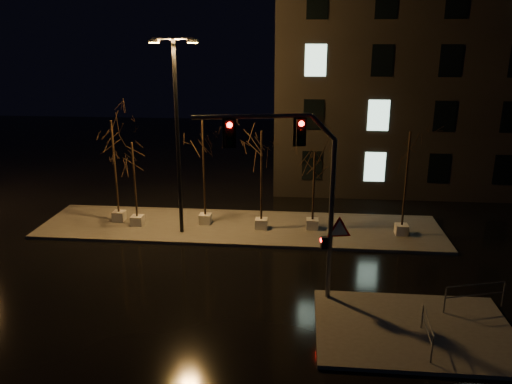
# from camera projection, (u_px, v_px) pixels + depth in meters

# --- Properties ---
(ground) EXTENTS (90.00, 90.00, 0.00)m
(ground) POSITION_uv_depth(u_px,v_px,m) (223.00, 278.00, 21.91)
(ground) COLOR black
(ground) RESTS_ON ground
(median) EXTENTS (22.00, 5.00, 0.15)m
(median) POSITION_uv_depth(u_px,v_px,m) (240.00, 227.00, 27.59)
(median) COLOR #494641
(median) RESTS_ON ground
(sidewalk_corner) EXTENTS (7.00, 5.00, 0.15)m
(sidewalk_corner) POSITION_uv_depth(u_px,v_px,m) (414.00, 330.00, 17.88)
(sidewalk_corner) COLOR #494641
(sidewalk_corner) RESTS_ON ground
(building) EXTENTS (25.00, 12.00, 15.00)m
(building) POSITION_uv_depth(u_px,v_px,m) (454.00, 76.00, 35.57)
(building) COLOR black
(building) RESTS_ON ground
(tree_0) EXTENTS (1.80, 1.80, 5.87)m
(tree_0) POSITION_uv_depth(u_px,v_px,m) (113.00, 144.00, 27.08)
(tree_0) COLOR beige
(tree_0) RESTS_ON median
(tree_1) EXTENTS (1.80, 1.80, 4.80)m
(tree_1) POSITION_uv_depth(u_px,v_px,m) (133.00, 161.00, 26.61)
(tree_1) COLOR beige
(tree_1) RESTS_ON median
(tree_2) EXTENTS (1.80, 1.80, 5.96)m
(tree_2) POSITION_uv_depth(u_px,v_px,m) (203.00, 144.00, 26.62)
(tree_2) COLOR beige
(tree_2) RESTS_ON median
(tree_3) EXTENTS (1.80, 1.80, 5.51)m
(tree_3) POSITION_uv_depth(u_px,v_px,m) (261.00, 153.00, 26.00)
(tree_3) COLOR beige
(tree_3) RESTS_ON median
(tree_4) EXTENTS (1.80, 1.80, 4.37)m
(tree_4) POSITION_uv_depth(u_px,v_px,m) (314.00, 170.00, 26.22)
(tree_4) COLOR beige
(tree_4) RESTS_ON median
(tree_5) EXTENTS (1.80, 1.80, 5.64)m
(tree_5) POSITION_uv_depth(u_px,v_px,m) (408.00, 155.00, 25.13)
(tree_5) COLOR beige
(tree_5) RESTS_ON median
(traffic_signal_mast) EXTENTS (5.93, 1.30, 7.36)m
(traffic_signal_mast) POSITION_uv_depth(u_px,v_px,m) (301.00, 182.00, 18.47)
(traffic_signal_mast) COLOR #595B61
(traffic_signal_mast) RESTS_ON sidewalk_corner
(streetlight_main) EXTENTS (2.49, 0.65, 9.96)m
(streetlight_main) POSITION_uv_depth(u_px,v_px,m) (177.00, 125.00, 25.07)
(streetlight_main) COLOR black
(streetlight_main) RESTS_ON median
(guard_rail_a) EXTENTS (2.41, 0.73, 1.08)m
(guard_rail_a) POSITION_uv_depth(u_px,v_px,m) (475.00, 293.00, 18.86)
(guard_rail_a) COLOR #595B61
(guard_rail_a) RESTS_ON sidewalk_corner
(guard_rail_b) EXTENTS (0.19, 2.07, 0.98)m
(guard_rail_b) POSITION_uv_depth(u_px,v_px,m) (427.00, 328.00, 16.71)
(guard_rail_b) COLOR #595B61
(guard_rail_b) RESTS_ON sidewalk_corner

